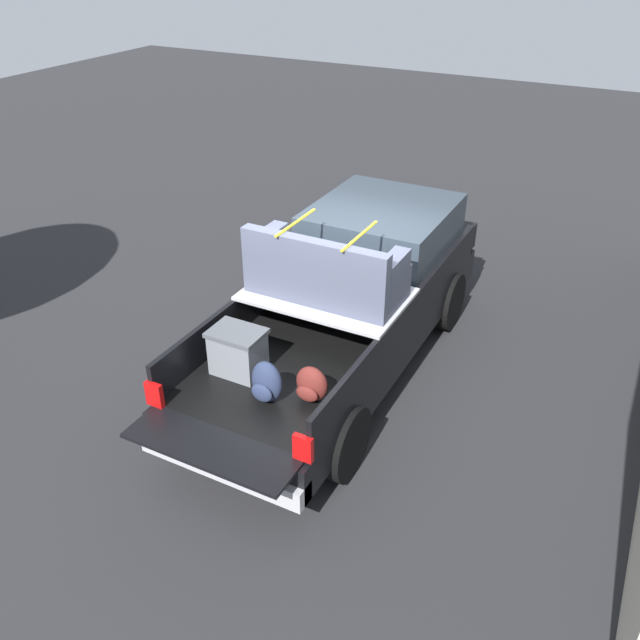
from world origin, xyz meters
TOP-DOWN VIEW (x-y plane):
  - ground_plane at (0.00, 0.00)m, footprint 40.00×40.00m
  - pickup_truck at (0.39, 0.00)m, footprint 6.05×2.06m

SIDE VIEW (x-z plane):
  - ground_plane at x=0.00m, z-range 0.00..0.00m
  - pickup_truck at x=0.39m, z-range -0.13..2.10m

